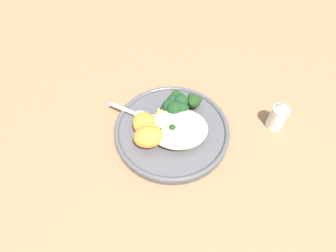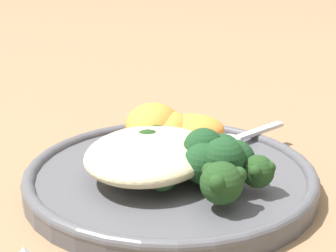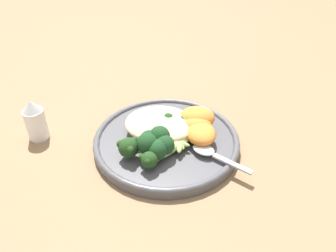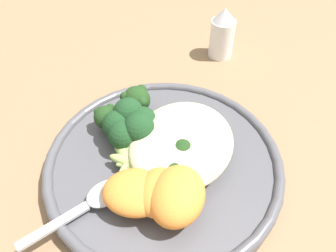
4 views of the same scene
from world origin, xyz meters
name	(u,v)px [view 3 (image 3 of 4)]	position (x,y,z in m)	size (l,w,h in m)	color
ground_plane	(159,144)	(0.00, 0.00, 0.00)	(4.00, 4.00, 0.00)	#846647
plate	(166,142)	(0.01, 0.00, 0.01)	(0.27, 0.27, 0.02)	#4C4C51
quinoa_mound	(162,124)	(0.00, 0.02, 0.04)	(0.13, 0.11, 0.03)	beige
broccoli_stalk_0	(182,129)	(0.04, 0.01, 0.03)	(0.03, 0.09, 0.03)	#9EBC66
broccoli_stalk_1	(170,125)	(0.02, 0.02, 0.04)	(0.06, 0.08, 0.03)	#9EBC66
broccoli_stalk_2	(152,135)	(-0.01, -0.02, 0.03)	(0.11, 0.04, 0.03)	#9EBC66
broccoli_stalk_3	(141,147)	(-0.02, -0.05, 0.04)	(0.12, 0.07, 0.04)	#9EBC66
broccoli_stalk_4	(160,154)	(0.01, -0.06, 0.03)	(0.09, 0.10, 0.03)	#9EBC66
sweet_potato_chunk_0	(196,125)	(0.07, 0.02, 0.04)	(0.06, 0.05, 0.03)	orange
sweet_potato_chunk_1	(201,132)	(0.08, 0.00, 0.04)	(0.07, 0.05, 0.03)	orange
sweet_potato_chunk_2	(197,118)	(0.07, 0.04, 0.04)	(0.07, 0.05, 0.04)	orange
kale_tuft	(155,143)	(0.00, -0.05, 0.04)	(0.06, 0.06, 0.04)	#193D1E
spoon	(209,152)	(0.10, -0.04, 0.03)	(0.11, 0.07, 0.01)	#B7B7BC
salt_shaker	(35,120)	(-0.23, -0.01, 0.04)	(0.04, 0.04, 0.08)	white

